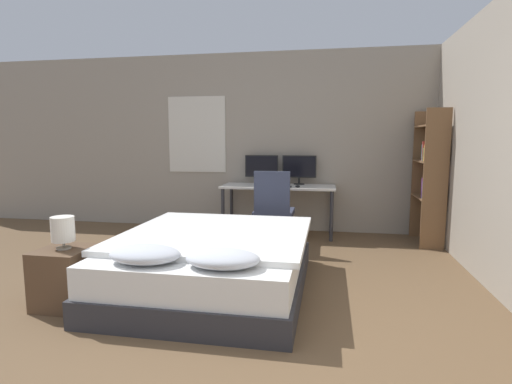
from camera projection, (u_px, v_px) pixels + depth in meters
name	position (u px, v px, depth m)	size (l,w,h in m)	color
ground_plane	(209.00, 380.00, 2.33)	(20.00, 20.00, 0.00)	brown
wall_back	(285.00, 142.00, 6.08)	(12.00, 0.08, 2.70)	#9E9384
bed	(213.00, 261.00, 3.72)	(1.71, 2.05, 0.60)	#2D2D33
nightstand	(66.00, 277.00, 3.35)	(0.42, 0.44, 0.49)	brown
bedside_lamp	(63.00, 230.00, 3.29)	(0.19, 0.19, 0.27)	gray
desk	(278.00, 191.00, 5.82)	(1.64, 0.62, 0.73)	beige
monitor_left	(262.00, 167.00, 6.03)	(0.50, 0.16, 0.43)	black
monitor_right	(299.00, 168.00, 5.92)	(0.50, 0.16, 0.43)	black
keyboard	(277.00, 186.00, 5.61)	(0.41, 0.13, 0.02)	black
computer_mouse	(298.00, 186.00, 5.55)	(0.07, 0.05, 0.04)	black
office_chair	(274.00, 216.00, 5.16)	(0.52, 0.52, 1.01)	black
bookshelf	(431.00, 170.00, 5.24)	(0.30, 0.72, 1.78)	brown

